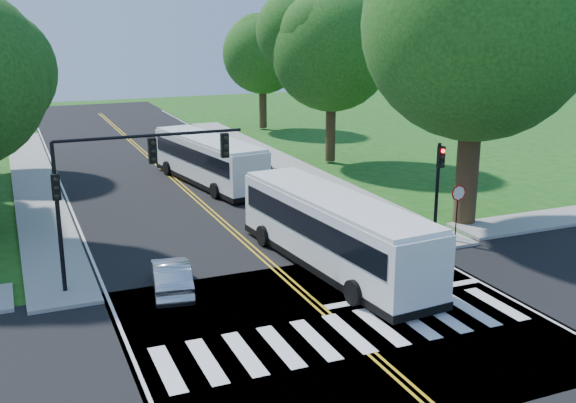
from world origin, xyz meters
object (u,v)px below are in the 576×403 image
signal_nw (122,175)px  signal_ne (438,178)px  bus_follow (208,159)px  suv (330,203)px  hatchback (171,277)px  bus_lead (333,230)px  dark_sedan (261,171)px

signal_nw → signal_ne: size_ratio=1.62×
signal_nw → bus_follow: signal_nw is taller
bus_follow → signal_nw: bearing=53.8°
signal_ne → suv: size_ratio=0.85×
signal_ne → suv: signal_ne is taller
suv → signal_nw: bearing=9.6°
hatchback → signal_nw: bearing=-36.0°
hatchback → suv: 11.94m
bus_lead → bus_follow: bearing=-93.3°
bus_follow → dark_sedan: bearing=168.5°
bus_follow → dark_sedan: 3.58m
bus_lead → suv: bus_lead is taller
bus_lead → hatchback: bearing=-5.0°
suv → signal_ne: bearing=102.2°
signal_nw → bus_lead: 8.62m
signal_ne → hatchback: bearing=-173.9°
bus_lead → suv: 7.44m
signal_ne → hatchback: (-12.70, -1.36, -2.32)m
signal_nw → dark_sedan: bearing=53.1°
dark_sedan → signal_ne: bearing=110.7°
bus_follow → suv: (3.71, -9.49, -0.82)m
hatchback → suv: (9.91, 6.65, 0.08)m
bus_follow → bus_lead: bearing=82.6°
signal_ne → hatchback: signal_ne is taller
signal_nw → hatchback: signal_nw is taller
signal_nw → bus_lead: bearing=-9.5°
signal_nw → suv: size_ratio=1.38×
signal_ne → dark_sedan: 15.15m
hatchback → suv: bearing=-137.3°
signal_ne → bus_follow: (-6.50, 14.78, -1.41)m
signal_nw → bus_follow: bearing=63.0°
bus_lead → suv: bearing=-120.9°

